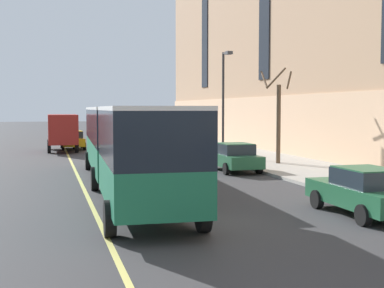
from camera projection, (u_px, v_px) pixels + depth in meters
ground_plane at (191, 225)px, 15.82m from camera, size 260.00×260.00×0.00m
city_bus at (125, 142)px, 22.53m from camera, size 3.54×19.64×3.50m
parked_car_green_0 at (234, 157)px, 29.12m from camera, size 2.05×4.42×1.56m
parked_car_green_1 at (363, 191)px, 17.12m from camera, size 1.95×4.59×1.56m
parked_car_black_3 at (190, 146)px, 37.54m from camera, size 1.94×4.66×1.56m
parked_car_green_5 at (158, 137)px, 49.04m from camera, size 2.07×4.77×1.56m
box_truck at (62, 131)px, 42.49m from camera, size 2.36×6.54×2.96m
taxi_cab at (73, 140)px, 45.09m from camera, size 1.98×4.50×1.56m
street_tree_far_uptown at (278, 116)px, 31.98m from camera, size 1.93×1.89×5.78m
street_lamp at (224, 93)px, 35.79m from camera, size 0.36×1.48×7.05m
lane_centerline at (94, 210)px, 18.03m from camera, size 0.16×140.00×0.01m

